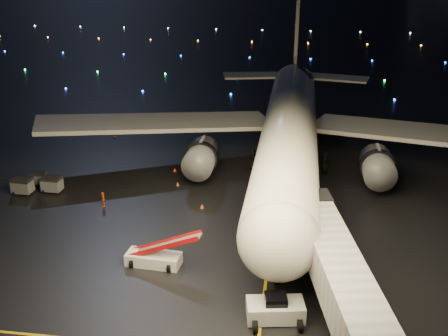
{
  "coord_description": "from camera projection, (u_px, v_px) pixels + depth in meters",
  "views": [
    {
      "loc": [
        14.1,
        -41.09,
        26.25
      ],
      "look_at": [
        6.67,
        12.0,
        5.0
      ],
      "focal_mm": 45.0,
      "sensor_mm": 36.0,
      "label": 1
    }
  ],
  "objects": [
    {
      "name": "pushback_tug",
      "position": [
        275.0,
        307.0,
        42.07
      ],
      "size": [
        4.64,
        2.98,
        2.05
      ],
      "primitive_type": "cube",
      "rotation": [
        0.0,
        0.0,
        0.18
      ],
      "color": "silver",
      "rests_on": "ground"
    },
    {
      "name": "safety_cone_2",
      "position": [
        178.0,
        184.0,
        65.99
      ],
      "size": [
        0.51,
        0.51,
        0.44
      ],
      "primitive_type": "cone",
      "rotation": [
        0.0,
        0.0,
        0.41
      ],
      "color": "#F05415",
      "rests_on": "ground"
    },
    {
      "name": "safety_cone_0",
      "position": [
        202.0,
        206.0,
        60.24
      ],
      "size": [
        0.51,
        0.51,
        0.51
      ],
      "primitive_type": "cone",
      "rotation": [
        0.0,
        0.0,
        0.17
      ],
      "color": "#F05415",
      "rests_on": "ground"
    },
    {
      "name": "lane_centre",
      "position": [
        276.0,
        203.0,
        61.58
      ],
      "size": [
        0.25,
        80.0,
        0.02
      ],
      "primitive_type": "cube",
      "color": "gold",
      "rests_on": "ground"
    },
    {
      "name": "safety_cone_3",
      "position": [
        114.0,
        136.0,
        82.38
      ],
      "size": [
        0.49,
        0.49,
        0.53
      ],
      "primitive_type": "cone",
      "rotation": [
        0.0,
        0.0,
        0.05
      ],
      "color": "#F05415",
      "rests_on": "ground"
    },
    {
      "name": "lane_cross",
      "position": [
        23.0,
        334.0,
        40.76
      ],
      "size": [
        60.0,
        0.25,
        0.02
      ],
      "primitive_type": "cube",
      "color": "gold",
      "rests_on": "ground"
    },
    {
      "name": "belt_loader",
      "position": [
        153.0,
        247.0,
        49.05
      ],
      "size": [
        7.18,
        2.48,
        3.42
      ],
      "primitive_type": null,
      "rotation": [
        0.0,
        0.0,
        -0.08
      ],
      "color": "silver",
      "rests_on": "ground"
    },
    {
      "name": "baggage_cart_2",
      "position": [
        22.0,
        186.0,
        63.58
      ],
      "size": [
        2.25,
        1.64,
        1.84
      ],
      "primitive_type": "cube",
      "rotation": [
        0.0,
        0.0,
        -0.06
      ],
      "color": "gray",
      "rests_on": "ground"
    },
    {
      "name": "taxiway_lights",
      "position": [
        248.0,
        53.0,
        146.85
      ],
      "size": [
        164.0,
        92.0,
        0.36
      ],
      "primitive_type": null,
      "color": "black",
      "rests_on": "ground"
    },
    {
      "name": "airliner",
      "position": [
        292.0,
        94.0,
        69.36
      ],
      "size": [
        64.7,
        61.47,
        18.32
      ],
      "primitive_type": null,
      "rotation": [
        0.0,
        0.0,
        0.0
      ],
      "color": "silver",
      "rests_on": "ground"
    },
    {
      "name": "baggage_cart_1",
      "position": [
        52.0,
        184.0,
        64.04
      ],
      "size": [
        2.23,
        1.63,
        1.82
      ],
      "primitive_type": "cube",
      "rotation": [
        0.0,
        0.0,
        -0.06
      ],
      "color": "gray",
      "rests_on": "ground"
    },
    {
      "name": "baggage_cart_0",
      "position": [
        38.0,
        179.0,
        66.07
      ],
      "size": [
        1.91,
        1.45,
        1.5
      ],
      "primitive_type": "cube",
      "rotation": [
        0.0,
        0.0,
        0.13
      ],
      "color": "gray",
      "rests_on": "ground"
    },
    {
      "name": "crew_c",
      "position": [
        103.0,
        199.0,
        60.43
      ],
      "size": [
        0.71,
        1.07,
        1.69
      ],
      "primitive_type": "imported",
      "rotation": [
        0.0,
        0.0,
        -1.25
      ],
      "color": "orange",
      "rests_on": "ground"
    },
    {
      "name": "safety_cone_1",
      "position": [
        175.0,
        169.0,
        70.13
      ],
      "size": [
        0.54,
        0.54,
        0.5
      ],
      "primitive_type": "cone",
      "rotation": [
        0.0,
        0.0,
        -0.29
      ],
      "color": "#F05415",
      "rests_on": "ground"
    }
  ]
}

